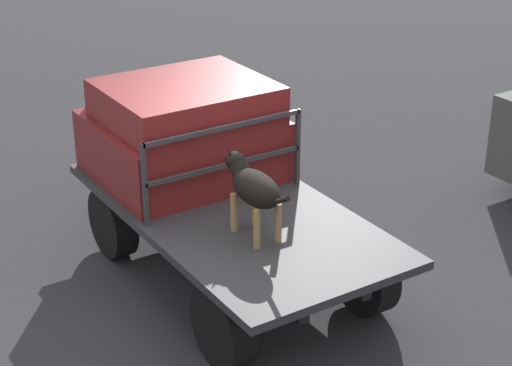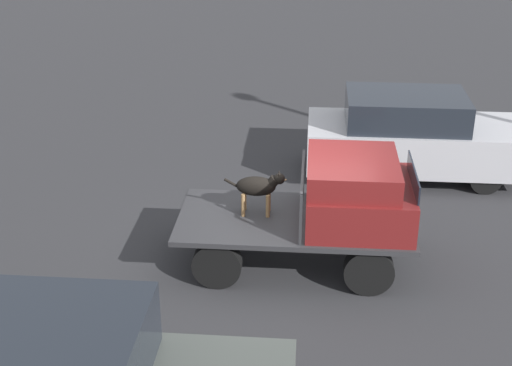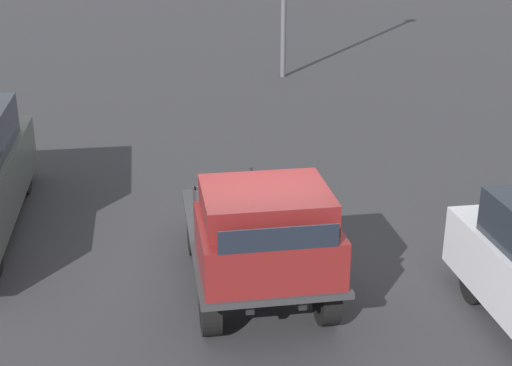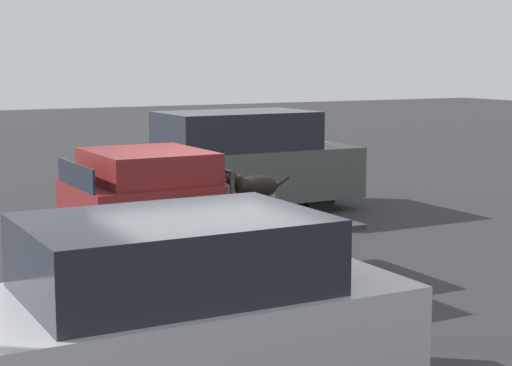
{
  "view_description": "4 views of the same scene",
  "coord_description": "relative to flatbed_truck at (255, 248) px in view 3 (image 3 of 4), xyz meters",
  "views": [
    {
      "loc": [
        -6.19,
        3.69,
        4.34
      ],
      "look_at": [
        -0.6,
        0.11,
        1.3
      ],
      "focal_mm": 60.0,
      "sensor_mm": 36.0,
      "label": 1
    },
    {
      "loc": [
        0.21,
        -9.64,
        5.79
      ],
      "look_at": [
        -0.6,
        0.11,
        1.3
      ],
      "focal_mm": 50.0,
      "sensor_mm": 36.0,
      "label": 2
    },
    {
      "loc": [
        8.77,
        -1.38,
        5.05
      ],
      "look_at": [
        -0.6,
        0.11,
        1.3
      ],
      "focal_mm": 50.0,
      "sensor_mm": 36.0,
      "label": 3
    },
    {
      "loc": [
        4.52,
        9.63,
        2.87
      ],
      "look_at": [
        -0.6,
        0.11,
        1.3
      ],
      "focal_mm": 60.0,
      "sensor_mm": 36.0,
      "label": 4
    }
  ],
  "objects": [
    {
      "name": "ground_plane",
      "position": [
        0.0,
        0.0,
        -0.56
      ],
      "size": [
        80.0,
        80.0,
        0.0
      ],
      "primitive_type": "plane",
      "color": "#2D2D30"
    },
    {
      "name": "flatbed_truck",
      "position": [
        0.0,
        0.0,
        0.0
      ],
      "size": [
        3.55,
        1.81,
        0.79
      ],
      "color": "black",
      "rests_on": "ground"
    },
    {
      "name": "truck_cab",
      "position": [
        0.91,
        0.0,
        0.69
      ],
      "size": [
        1.56,
        1.69,
        0.99
      ],
      "color": "maroon",
      "rests_on": "flatbed_truck"
    },
    {
      "name": "truck_headboard",
      "position": [
        0.1,
        0.0,
        0.75
      ],
      "size": [
        0.04,
        1.69,
        0.79
      ],
      "color": "#2D2D30",
      "rests_on": "flatbed_truck"
    },
    {
      "name": "dog",
      "position": [
        -0.55,
        0.11,
        0.68
      ],
      "size": [
        0.96,
        0.3,
        0.72
      ],
      "rotation": [
        0.0,
        0.0,
        0.16
      ],
      "color": "#9E7547",
      "rests_on": "flatbed_truck"
    }
  ]
}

